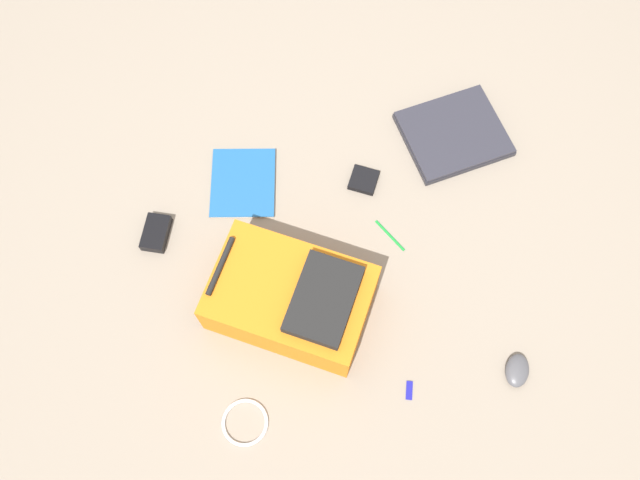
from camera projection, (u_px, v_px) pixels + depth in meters
name	position (u px, v px, depth m)	size (l,w,h in m)	color
ground_plane	(331.00, 242.00, 2.03)	(3.78, 3.78, 0.00)	gray
backpack	(292.00, 298.00, 1.87)	(0.52, 0.43, 0.20)	orange
laptop	(454.00, 134.00, 2.16)	(0.40, 0.37, 0.03)	#24242C
book_manual	(243.00, 183.00, 2.10)	(0.21, 0.25, 0.01)	silver
computer_mouse	(517.00, 370.00, 1.87)	(0.07, 0.10, 0.03)	#4C4C51
cable_coil	(245.00, 422.00, 1.82)	(0.13, 0.13, 0.01)	silver
power_brick	(156.00, 233.00, 2.03)	(0.07, 0.12, 0.03)	black
pen_black	(390.00, 235.00, 2.04)	(0.01, 0.01, 0.13)	#198C33
earbud_pouch	(364.00, 180.00, 2.10)	(0.08, 0.08, 0.02)	black
usb_stick	(409.00, 390.00, 1.86)	(0.02, 0.05, 0.01)	#191999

